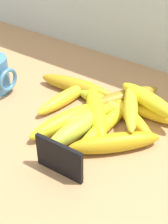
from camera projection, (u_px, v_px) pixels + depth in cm
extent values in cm
cube|color=tan|center=(61.00, 138.00, 84.04)|extent=(110.00, 76.00, 3.00)
cube|color=black|center=(59.00, 159.00, 71.13)|extent=(11.00, 0.80, 8.40)
cube|color=olive|center=(62.00, 169.00, 74.12)|extent=(9.90, 1.20, 0.60)
torus|color=#4885B7|center=(8.00, 80.00, 91.80)|extent=(1.00, 6.45, 6.45)
ellipsoid|color=yellow|center=(66.00, 97.00, 91.23)|extent=(7.57, 19.41, 3.53)
ellipsoid|color=yellow|center=(130.00, 116.00, 85.55)|extent=(17.26, 11.80, 3.38)
ellipsoid|color=olive|center=(123.00, 98.00, 90.49)|extent=(14.84, 19.11, 4.04)
ellipsoid|color=gold|center=(114.00, 143.00, 77.55)|extent=(18.21, 17.27, 4.39)
ellipsoid|color=#AEC130|center=(102.00, 102.00, 89.88)|extent=(15.40, 4.86, 3.35)
ellipsoid|color=yellow|center=(104.00, 126.00, 82.70)|extent=(5.30, 20.23, 3.29)
ellipsoid|color=yellow|center=(64.00, 121.00, 83.45)|extent=(9.97, 19.21, 4.09)
ellipsoid|color=#BA8E1A|center=(75.00, 86.00, 94.73)|extent=(20.66, 6.55, 4.08)
ellipsoid|color=#A5B333|center=(76.00, 129.00, 81.10)|extent=(8.09, 17.56, 4.35)
ellipsoid|color=gold|center=(84.00, 117.00, 84.75)|extent=(12.33, 17.48, 3.76)
ellipsoid|color=yellow|center=(96.00, 111.00, 85.99)|extent=(15.97, 18.47, 4.37)
ellipsoid|color=yellow|center=(146.00, 111.00, 86.85)|extent=(17.97, 3.84, 3.34)
ellipsoid|color=yellow|center=(149.00, 100.00, 84.34)|extent=(18.02, 9.09, 3.89)
ellipsoid|color=yellow|center=(131.00, 107.00, 82.93)|extent=(11.23, 17.62, 3.27)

